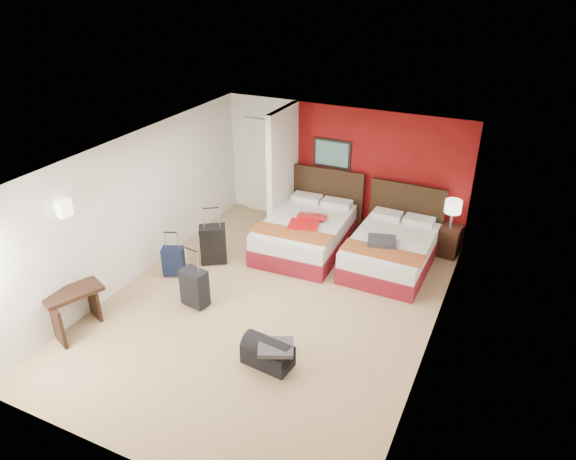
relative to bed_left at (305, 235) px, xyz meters
The scene contains 17 objects.
ground 2.01m from the bed_left, 83.21° to the right, with size 6.50×6.50×0.00m, color tan.
room_walls 1.60m from the bed_left, 154.54° to the right, with size 5.02×6.52×2.50m.
red_accent_panel 1.85m from the bed_left, 51.85° to the left, with size 3.50×0.04×2.50m, color maroon.
partition_wall 1.37m from the bed_left, 140.32° to the left, with size 0.12×1.20×2.50m, color silver.
entry_door 2.07m from the bed_left, 141.05° to the left, with size 0.82×0.06×2.05m, color silver.
bed_left is the anchor object (origin of this frame).
bed_right 1.64m from the bed_left, ahead, with size 1.37×1.95×0.59m, color white.
red_suitcase_open 0.38m from the bed_left, 45.00° to the right, with size 0.52×0.72×0.09m, color #AC0E10.
jacket_bundle 1.60m from the bed_left, ahead, with size 0.48×0.38×0.11m, color #35353A.
nightstand 2.67m from the bed_left, 20.98° to the left, with size 0.41×0.41×0.57m, color #321A10.
table_lamp 2.72m from the bed_left, 20.98° to the left, with size 0.30×0.30×0.53m, color silver.
suitcase_black 1.75m from the bed_left, 138.34° to the right, with size 0.47×0.29×0.70m, color black.
suitcase_charcoal 2.58m from the bed_left, 109.12° to the right, with size 0.42×0.26×0.62m, color black.
suitcase_navy 2.50m from the bed_left, 132.83° to the right, with size 0.36×0.22×0.51m, color black.
duffel_bag 3.29m from the bed_left, 75.24° to the right, with size 0.68×0.36×0.35m, color black.
jacket_draped 3.38m from the bed_left, 73.00° to the right, with size 0.47×0.40×0.06m, color #3F3E44.
desk 4.25m from the bed_left, 119.13° to the right, with size 0.41×0.83×0.69m, color black.
Camera 1 is at (3.25, -6.17, 4.96)m, focal length 32.93 mm.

